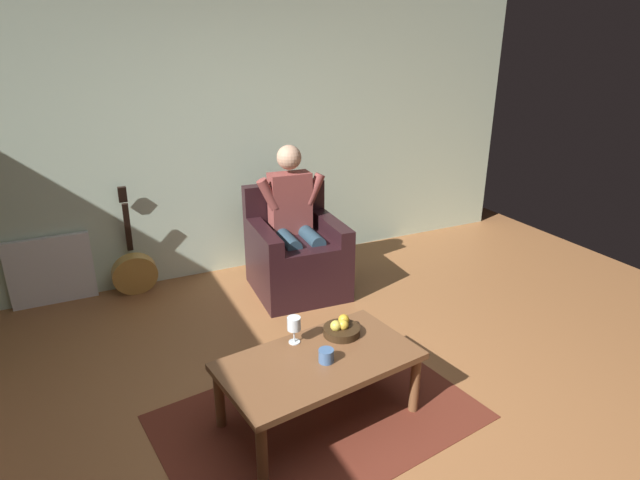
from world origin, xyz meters
name	(u,v)px	position (x,y,z in m)	size (l,w,h in m)	color
ground_plane	(360,448)	(0.00, 0.00, 0.00)	(7.43, 7.43, 0.00)	#996138
wall_back	(214,141)	(0.00, -2.74, 1.27)	(6.59, 0.06, 2.54)	silver
rug	(319,417)	(0.10, -0.33, 0.00)	(1.85, 1.23, 0.01)	#5F261A
armchair	(296,256)	(-0.47, -2.00, 0.33)	(0.80, 0.84, 0.92)	black
person_seated	(295,216)	(-0.48, -2.01, 0.70)	(0.63, 0.60, 1.30)	brown
coffee_table	(319,366)	(0.10, -0.33, 0.37)	(1.22, 0.78, 0.42)	brown
guitar	(134,271)	(0.86, -2.54, 0.22)	(0.39, 0.24, 0.97)	#B2863D
radiator	(51,271)	(1.51, -2.67, 0.30)	(0.68, 0.06, 0.60)	white
wine_glass_near	(294,325)	(0.16, -0.55, 0.54)	(0.08, 0.08, 0.17)	silver
fruit_bowl	(341,329)	(-0.15, -0.51, 0.46)	(0.23, 0.23, 0.11)	#312111
candle_jar	(326,356)	(0.07, -0.29, 0.46)	(0.09, 0.09, 0.08)	#426392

